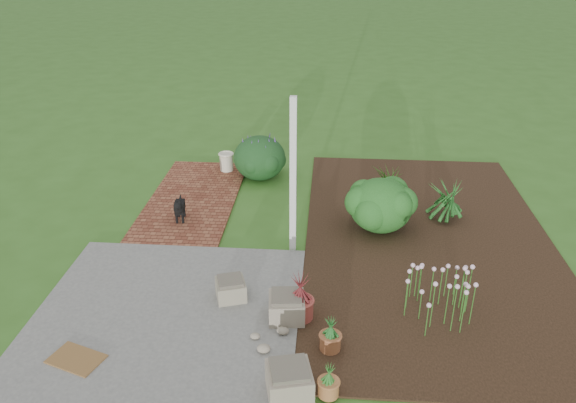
# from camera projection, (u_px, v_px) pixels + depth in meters

# --- Properties ---
(ground) EXTENTS (80.00, 80.00, 0.00)m
(ground) POSITION_uv_depth(u_px,v_px,m) (273.00, 252.00, 8.90)
(ground) COLOR #34621F
(ground) RESTS_ON ground
(concrete_patio) EXTENTS (3.50, 3.50, 0.04)m
(concrete_patio) POSITION_uv_depth(u_px,v_px,m) (166.00, 316.00, 7.42)
(concrete_patio) COLOR #61615E
(concrete_patio) RESTS_ON ground
(brick_path) EXTENTS (1.60, 3.50, 0.04)m
(brick_path) POSITION_uv_depth(u_px,v_px,m) (193.00, 199.00, 10.58)
(brick_path) COLOR brown
(brick_path) RESTS_ON ground
(garden_bed) EXTENTS (4.00, 7.00, 0.03)m
(garden_bed) POSITION_uv_depth(u_px,v_px,m) (429.00, 241.00, 9.17)
(garden_bed) COLOR black
(garden_bed) RESTS_ON ground
(veranda_post) EXTENTS (0.10, 0.10, 2.50)m
(veranda_post) POSITION_uv_depth(u_px,v_px,m) (293.00, 178.00, 8.42)
(veranda_post) COLOR white
(veranda_post) RESTS_ON ground
(stone_trough_near) EXTENTS (0.58, 0.58, 0.32)m
(stone_trough_near) POSITION_uv_depth(u_px,v_px,m) (289.00, 382.00, 6.10)
(stone_trough_near) COLOR gray
(stone_trough_near) RESTS_ON concrete_patio
(stone_trough_mid) EXTENTS (0.49, 0.49, 0.26)m
(stone_trough_mid) POSITION_uv_depth(u_px,v_px,m) (231.00, 289.00, 7.69)
(stone_trough_mid) COLOR gray
(stone_trough_mid) RESTS_ON concrete_patio
(stone_trough_far) EXTENTS (0.51, 0.51, 0.31)m
(stone_trough_far) POSITION_uv_depth(u_px,v_px,m) (287.00, 308.00, 7.29)
(stone_trough_far) COLOR gray
(stone_trough_far) RESTS_ON concrete_patio
(coir_doormat) EXTENTS (0.72, 0.58, 0.02)m
(coir_doormat) POSITION_uv_depth(u_px,v_px,m) (76.00, 359.00, 6.64)
(coir_doormat) COLOR brown
(coir_doormat) RESTS_ON concrete_patio
(black_dog) EXTENTS (0.20, 0.52, 0.45)m
(black_dog) POSITION_uv_depth(u_px,v_px,m) (179.00, 207.00, 9.62)
(black_dog) COLOR black
(black_dog) RESTS_ON brick_path
(cream_ceramic_urn) EXTENTS (0.31, 0.31, 0.37)m
(cream_ceramic_urn) POSITION_uv_depth(u_px,v_px,m) (226.00, 162.00, 11.67)
(cream_ceramic_urn) COLOR beige
(cream_ceramic_urn) RESTS_ON brick_path
(evergreen_shrub) EXTENTS (1.14, 1.14, 0.90)m
(evergreen_shrub) POSITION_uv_depth(u_px,v_px,m) (381.00, 204.00, 9.35)
(evergreen_shrub) COLOR #0F3F10
(evergreen_shrub) RESTS_ON garden_bed
(agapanthus_clump_back) EXTENTS (1.09, 1.09, 0.83)m
(agapanthus_clump_back) POSITION_uv_depth(u_px,v_px,m) (446.00, 196.00, 9.69)
(agapanthus_clump_back) COLOR #0D4313
(agapanthus_clump_back) RESTS_ON garden_bed
(agapanthus_clump_front) EXTENTS (0.97, 0.97, 0.79)m
(agapanthus_clump_front) POSITION_uv_depth(u_px,v_px,m) (387.00, 179.00, 10.40)
(agapanthus_clump_front) COLOR #1A430E
(agapanthus_clump_front) RESTS_ON garden_bed
(pink_flower_patch) EXTENTS (1.16, 1.16, 0.71)m
(pink_flower_patch) POSITION_uv_depth(u_px,v_px,m) (432.00, 290.00, 7.31)
(pink_flower_patch) COLOR #113D0F
(pink_flower_patch) RESTS_ON garden_bed
(terracotta_pot_bronze) EXTENTS (0.40, 0.40, 0.28)m
(terracotta_pot_bronze) POSITION_uv_depth(u_px,v_px,m) (300.00, 308.00, 7.32)
(terracotta_pot_bronze) COLOR #A24036
(terracotta_pot_bronze) RESTS_ON garden_bed
(terracotta_pot_small_left) EXTENTS (0.33, 0.33, 0.21)m
(terracotta_pot_small_left) POSITION_uv_depth(u_px,v_px,m) (330.00, 342.00, 6.78)
(terracotta_pot_small_left) COLOR #9B5A34
(terracotta_pot_small_left) RESTS_ON garden_bed
(terracotta_pot_small_right) EXTENTS (0.29, 0.29, 0.20)m
(terracotta_pot_small_right) POSITION_uv_depth(u_px,v_px,m) (328.00, 388.00, 6.12)
(terracotta_pot_small_right) COLOR #A96739
(terracotta_pot_small_right) RESTS_ON garden_bed
(purple_flowering_bush) EXTENTS (1.19, 1.19, 0.89)m
(purple_flowering_bush) POSITION_uv_depth(u_px,v_px,m) (260.00, 157.00, 11.33)
(purple_flowering_bush) COLOR black
(purple_flowering_bush) RESTS_ON ground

